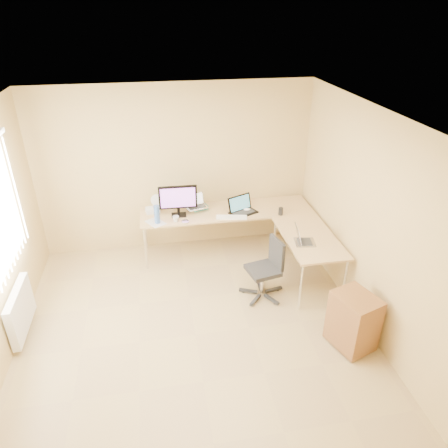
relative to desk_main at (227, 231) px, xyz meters
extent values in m
plane|color=tan|center=(-0.72, -1.85, -0.36)|extent=(4.50, 4.50, 0.00)
plane|color=white|center=(-0.72, -1.85, 2.24)|extent=(4.50, 4.50, 0.00)
plane|color=tan|center=(-0.72, 0.40, 0.93)|extent=(4.50, 0.00, 4.50)
plane|color=tan|center=(-0.72, -4.10, 0.93)|extent=(4.50, 0.00, 4.50)
plane|color=tan|center=(1.38, -1.85, 0.93)|extent=(0.00, 4.50, 4.50)
cube|color=tan|center=(0.00, 0.00, 0.00)|extent=(2.65, 0.70, 0.73)
cube|color=tan|center=(0.98, -1.00, 0.00)|extent=(0.70, 1.30, 0.73)
cube|color=black|center=(-0.74, -0.05, 0.61)|extent=(0.57, 0.20, 0.48)
cube|color=#137374|center=(-0.44, 0.20, 0.39)|extent=(0.33, 0.39, 0.05)
cube|color=silver|center=(-0.46, 0.06, 0.52)|extent=(0.38, 0.33, 0.21)
cube|color=black|center=(0.23, -0.14, 0.49)|extent=(0.49, 0.44, 0.26)
cube|color=white|center=(0.03, -0.27, 0.38)|extent=(0.47, 0.22, 0.02)
ellipsoid|color=white|center=(0.31, -0.07, 0.38)|extent=(0.12, 0.10, 0.04)
imported|color=silver|center=(-0.80, -0.24, 0.41)|extent=(0.12, 0.12, 0.09)
cylinder|color=white|center=(-0.67, -0.30, 0.38)|extent=(0.12, 0.12, 0.03)
cylinder|color=#3E68B4|center=(-1.07, -0.24, 0.50)|extent=(0.08, 0.08, 0.28)
cube|color=silver|center=(-1.10, -0.22, 0.37)|extent=(0.33, 0.35, 0.01)
cube|color=silver|center=(-1.13, 0.13, 0.40)|extent=(0.23, 0.18, 0.08)
cylinder|color=white|center=(-1.05, 0.20, 0.49)|extent=(0.24, 0.24, 0.25)
cylinder|color=black|center=(0.78, -0.30, 0.42)|extent=(0.08, 0.08, 0.12)
cube|color=#A3A3B1|center=(0.85, -1.15, 0.47)|extent=(0.34, 0.29, 0.21)
cube|color=#262626|center=(0.27, -1.23, 0.14)|extent=(0.61, 0.61, 0.85)
cube|color=brown|center=(1.05, -2.32, -0.01)|extent=(0.53, 0.59, 0.68)
cube|color=white|center=(-2.75, -1.45, -0.02)|extent=(0.09, 0.80, 0.55)
camera|label=1|loc=(-1.05, -5.66, 3.22)|focal=33.30mm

